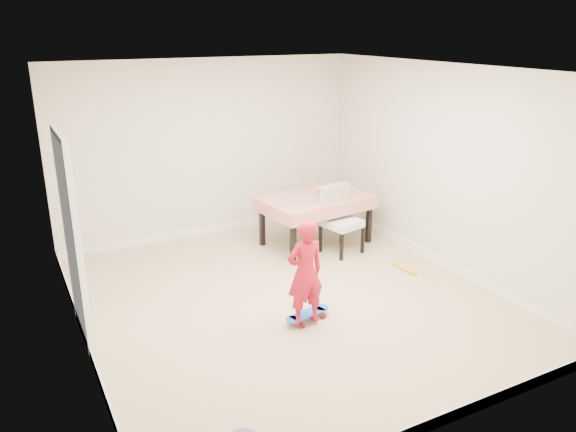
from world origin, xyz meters
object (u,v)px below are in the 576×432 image
skateboard (307,316)px  child (305,276)px  dining_table (316,220)px  dining_chair (342,221)px

skateboard → child: 0.54m
dining_table → skateboard: size_ratio=2.70×
skateboard → child: child is taller
dining_table → child: size_ratio=1.33×
skateboard → dining_chair: bearing=34.3°
dining_table → skateboard: (-1.22, -1.90, -0.32)m
dining_chair → skateboard: (-1.37, -1.45, -0.43)m
child → dining_chair: bearing=-134.4°
dining_chair → skateboard: 2.04m
dining_table → dining_chair: (0.15, -0.46, 0.11)m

